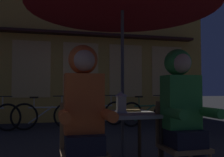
{
  "coord_description": "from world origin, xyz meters",
  "views": [
    {
      "loc": [
        -0.77,
        -2.61,
        0.99
      ],
      "look_at": [
        0.0,
        0.47,
        1.13
      ],
      "focal_mm": 39.69,
      "sensor_mm": 36.0,
      "label": 1
    }
  ],
  "objects": [
    {
      "name": "chair_right",
      "position": [
        0.48,
        -0.37,
        0.49
      ],
      "size": [
        0.4,
        0.4,
        0.87
      ],
      "color": "olive",
      "rests_on": "ground_plane"
    },
    {
      "name": "book",
      "position": [
        0.14,
        0.12,
        0.75
      ],
      "size": [
        0.22,
        0.16,
        0.02
      ],
      "primitive_type": "cube",
      "rotation": [
        0.0,
        0.0,
        -0.13
      ],
      "color": "olive",
      "rests_on": "cafe_table"
    },
    {
      "name": "person_left_hooded",
      "position": [
        -0.48,
        -0.43,
        0.85
      ],
      "size": [
        0.45,
        0.56,
        1.4
      ],
      "color": "black",
      "rests_on": "ground_plane"
    },
    {
      "name": "chair_left",
      "position": [
        -0.48,
        -0.37,
        0.49
      ],
      "size": [
        0.4,
        0.4,
        0.87
      ],
      "color": "olive",
      "rests_on": "ground_plane"
    },
    {
      "name": "bicycle_third",
      "position": [
        0.49,
        4.03,
        0.35
      ],
      "size": [
        1.66,
        0.35,
        0.84
      ],
      "color": "black",
      "rests_on": "ground_plane"
    },
    {
      "name": "bicycle_fourth",
      "position": [
        1.84,
        3.75,
        0.35
      ],
      "size": [
        1.67,
        0.3,
        0.84
      ],
      "color": "black",
      "rests_on": "ground_plane"
    },
    {
      "name": "person_right_hooded",
      "position": [
        0.48,
        -0.43,
        0.85
      ],
      "size": [
        0.45,
        0.56,
        1.4
      ],
      "color": "black",
      "rests_on": "ground_plane"
    },
    {
      "name": "bicycle_second",
      "position": [
        -0.87,
        3.79,
        0.35
      ],
      "size": [
        1.68,
        0.08,
        0.84
      ],
      "color": "black",
      "rests_on": "ground_plane"
    },
    {
      "name": "shopfront_building",
      "position": [
        -0.58,
        5.4,
        3.09
      ],
      "size": [
        10.0,
        0.93,
        6.2
      ],
      "color": "gold",
      "rests_on": "ground_plane"
    },
    {
      "name": "cafe_table",
      "position": [
        0.0,
        0.0,
        0.64
      ],
      "size": [
        0.72,
        0.72,
        0.74
      ],
      "color": "#B2AD9E",
      "rests_on": "ground_plane"
    },
    {
      "name": "lantern",
      "position": [
        -0.02,
        -0.01,
        0.86
      ],
      "size": [
        0.11,
        0.11,
        0.23
      ],
      "color": "white",
      "rests_on": "cafe_table"
    }
  ]
}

